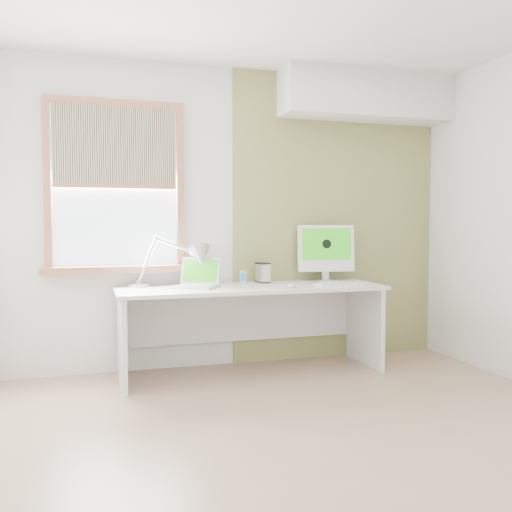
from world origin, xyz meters
name	(u,v)px	position (x,y,z in m)	size (l,w,h in m)	color
room	(309,215)	(0.00, 0.00, 1.30)	(4.04, 3.54, 2.64)	tan
accent_wall	(337,218)	(1.00, 1.74, 1.30)	(2.00, 0.02, 2.60)	olive
soffit	(366,96)	(1.20, 1.57, 2.40)	(1.60, 0.40, 0.42)	white
window	(116,187)	(-1.00, 1.71, 1.54)	(1.20, 0.14, 1.42)	#93593D
desk	(249,308)	(0.06, 1.44, 0.53)	(2.20, 0.70, 0.73)	silver
desk_lamp	(189,260)	(-0.44, 1.49, 0.95)	(0.71, 0.42, 0.42)	silver
laptop	(197,280)	(-0.38, 1.44, 0.79)	(0.43, 0.42, 0.24)	silver
phone_dock	(243,281)	(0.03, 1.51, 0.76)	(0.08, 0.08, 0.12)	silver
external_drive	(263,273)	(0.24, 1.62, 0.82)	(0.11, 0.15, 0.18)	silver
imac	(326,250)	(0.83, 1.60, 1.01)	(0.52, 0.21, 0.50)	silver
keyboard	(341,284)	(0.82, 1.26, 0.74)	(0.48, 0.20, 0.02)	white
mouse	(292,286)	(0.35, 1.19, 0.75)	(0.06, 0.11, 0.03)	white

